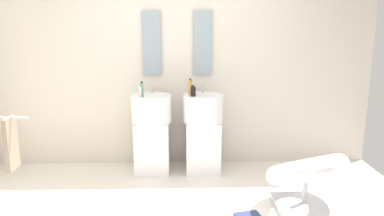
% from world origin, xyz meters
% --- Properties ---
extents(rear_partition, '(4.80, 0.10, 2.60)m').
position_xyz_m(rear_partition, '(0.00, 1.65, 1.30)').
color(rear_partition, beige).
rests_on(rear_partition, ground_plane).
extents(pedestal_sink_left, '(0.47, 0.47, 1.03)m').
position_xyz_m(pedestal_sink_left, '(-0.30, 1.31, 0.50)').
color(pedestal_sink_left, white).
rests_on(pedestal_sink_left, ground_plane).
extents(pedestal_sink_right, '(0.47, 0.47, 1.03)m').
position_xyz_m(pedestal_sink_right, '(0.30, 1.31, 0.50)').
color(pedestal_sink_right, white).
rests_on(pedestal_sink_right, ground_plane).
extents(vanity_mirror_left, '(0.22, 0.03, 0.75)m').
position_xyz_m(vanity_mirror_left, '(-0.30, 1.58, 1.51)').
color(vanity_mirror_left, '#8C9EA8').
extents(vanity_mirror_right, '(0.22, 0.03, 0.75)m').
position_xyz_m(vanity_mirror_right, '(0.30, 1.58, 1.51)').
color(vanity_mirror_right, '#8C9EA8').
extents(lounge_chair, '(1.05, 1.05, 0.65)m').
position_xyz_m(lounge_chair, '(1.23, 0.32, 0.35)').
color(lounge_chair, '#B7BABF').
rests_on(lounge_chair, ground_plane).
extents(towel_rack, '(0.37, 0.22, 0.95)m').
position_xyz_m(towel_rack, '(-1.57, 0.42, 0.63)').
color(towel_rack, '#B7BABF').
rests_on(towel_rack, ground_plane).
extents(magazine_navy, '(0.25, 0.18, 0.02)m').
position_xyz_m(magazine_navy, '(0.65, 0.15, 0.02)').
color(magazine_navy, navy).
rests_on(magazine_navy, area_rug).
extents(soap_bottle_clear, '(0.04, 0.04, 0.14)m').
position_xyz_m(soap_bottle_clear, '(-0.41, 1.19, 1.00)').
color(soap_bottle_clear, silver).
rests_on(soap_bottle_clear, pedestal_sink_left).
extents(soap_bottle_amber, '(0.04, 0.04, 0.19)m').
position_xyz_m(soap_bottle_amber, '(0.15, 1.29, 1.03)').
color(soap_bottle_amber, '#C68C38').
rests_on(soap_bottle_amber, pedestal_sink_right).
extents(soap_bottle_green, '(0.04, 0.04, 0.18)m').
position_xyz_m(soap_bottle_green, '(-0.40, 1.19, 1.02)').
color(soap_bottle_green, '#59996B').
rests_on(soap_bottle_green, pedestal_sink_left).
extents(soap_bottle_black, '(0.06, 0.06, 0.13)m').
position_xyz_m(soap_bottle_black, '(0.18, 1.23, 0.99)').
color(soap_bottle_black, black).
rests_on(soap_bottle_black, pedestal_sink_right).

